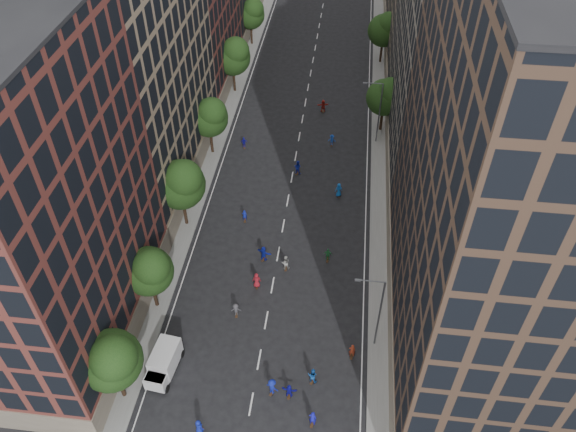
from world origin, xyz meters
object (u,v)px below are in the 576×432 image
object	(u,v)px
streetlamp_near	(378,310)
skater_0	(199,427)
streetlamp_far	(378,110)
skater_1	(313,418)
cargo_van	(164,363)
skater_2	(312,376)

from	to	relation	value
streetlamp_near	skater_0	bearing A→B (deg)	-143.54
streetlamp_far	skater_1	distance (m)	42.16
streetlamp_far	skater_1	world-z (taller)	streetlamp_far
streetlamp_near	skater_0	distance (m)	18.18
cargo_van	skater_1	distance (m)	14.21
skater_2	skater_1	bearing A→B (deg)	108.43
cargo_van	skater_2	size ratio (longest dim) A/B	2.71
streetlamp_near	cargo_van	bearing A→B (deg)	-164.62
skater_1	skater_2	size ratio (longest dim) A/B	1.03
streetlamp_far	cargo_van	bearing A→B (deg)	-116.10
streetlamp_near	skater_2	xyz separation A→B (m)	(-5.28, -4.63, -4.29)
streetlamp_far	skater_0	distance (m)	45.96
streetlamp_near	skater_1	world-z (taller)	streetlamp_near
cargo_van	skater_0	size ratio (longest dim) A/B	2.78
streetlamp_far	cargo_van	distance (m)	42.65
skater_0	skater_1	distance (m)	9.46
skater_1	skater_2	bearing A→B (deg)	-75.41
streetlamp_near	streetlamp_far	size ratio (longest dim) A/B	1.00
streetlamp_far	streetlamp_near	bearing A→B (deg)	-90.00
streetlamp_near	skater_2	distance (m)	8.23
streetlamp_near	cargo_van	distance (m)	19.77
streetlamp_near	skater_1	distance (m)	10.83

